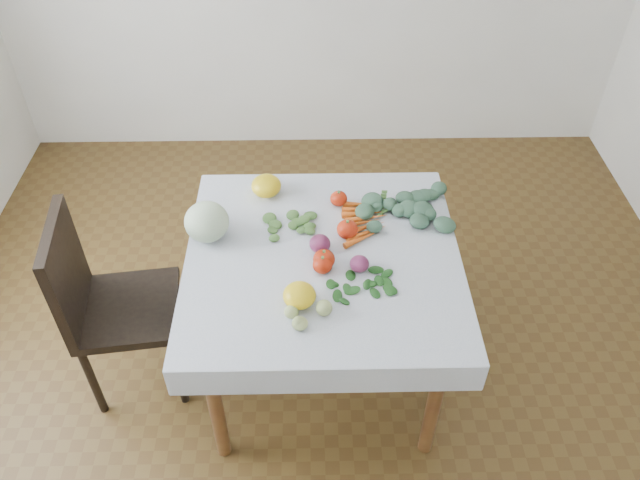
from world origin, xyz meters
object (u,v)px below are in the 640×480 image
object	(u,v)px
cabbage	(207,222)
heirloom_back	(266,186)
chair	(103,298)
carrot_bunch	(363,221)
table	(323,273)

from	to	relation	value
cabbage	heirloom_back	xyz separation A→B (m)	(0.23, 0.29, -0.04)
chair	carrot_bunch	size ratio (longest dim) A/B	3.17
table	heirloom_back	world-z (taller)	heirloom_back
cabbage	carrot_bunch	xyz separation A→B (m)	(0.66, 0.07, -0.07)
heirloom_back	cabbage	bearing A→B (deg)	-129.08
heirloom_back	table	bearing A→B (deg)	-58.87
heirloom_back	carrot_bunch	bearing A→B (deg)	-26.33
table	chair	world-z (taller)	chair
chair	heirloom_back	size ratio (longest dim) A/B	7.05
chair	heirloom_back	xyz separation A→B (m)	(0.69, 0.44, 0.26)
chair	cabbage	bearing A→B (deg)	18.34
heirloom_back	carrot_bunch	world-z (taller)	heirloom_back
chair	cabbage	xyz separation A→B (m)	(0.46, 0.15, 0.29)
chair	carrot_bunch	world-z (taller)	chair
table	chair	xyz separation A→B (m)	(-0.94, -0.03, -0.11)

